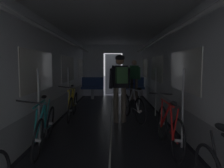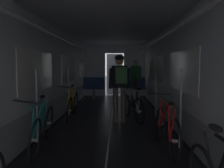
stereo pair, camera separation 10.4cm
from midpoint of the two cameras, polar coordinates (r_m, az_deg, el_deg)
train_car_shell at (r=5.45m, az=0.26°, el=7.20°), size 3.14×12.34×2.57m
bench_seat_far_left at (r=10.01m, az=-4.34°, el=-0.46°), size 0.98×0.51×0.95m
bench_seat_far_right at (r=9.98m, az=5.99°, el=-0.48°), size 0.98×0.51×0.95m
bicycle_teal at (r=4.17m, az=-16.47°, el=-10.49°), size 0.44×1.69×0.96m
bicycle_yellow at (r=6.32m, az=-9.47°, el=-5.19°), size 0.44×1.69×0.95m
bicycle_red at (r=4.06m, az=14.30°, el=-10.80°), size 0.44×1.69×0.94m
person_cyclist_aisle at (r=5.72m, az=2.44°, el=0.80°), size 0.56×0.45×1.73m
bicycle_silver_in_aisle at (r=6.09m, az=5.57°, el=-5.51°), size 0.62×1.63×0.94m
person_standing_near_bench at (r=9.58m, az=6.20°, el=1.75°), size 0.53×0.23×1.69m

